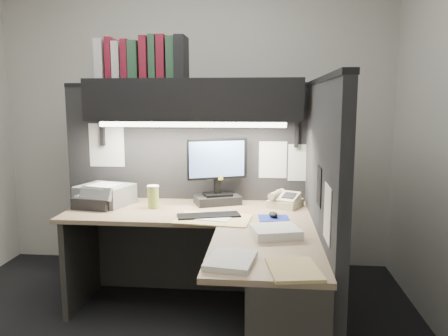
{
  "coord_description": "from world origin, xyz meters",
  "views": [
    {
      "loc": [
        0.64,
        -2.41,
        1.5
      ],
      "look_at": [
        0.36,
        0.51,
        1.04
      ],
      "focal_mm": 35.0,
      "sensor_mm": 36.0,
      "label": 1
    }
  ],
  "objects": [
    {
      "name": "task_light_tube",
      "position": [
        0.12,
        0.61,
        1.33
      ],
      "size": [
        1.32,
        0.04,
        0.04
      ],
      "primitive_type": "cylinder",
      "rotation": [
        0.0,
        1.57,
        0.0
      ],
      "color": "white",
      "rests_on": "overhead_shelf"
    },
    {
      "name": "telephone",
      "position": [
        0.79,
        0.72,
        0.77
      ],
      "size": [
        0.28,
        0.29,
        0.09
      ],
      "primitive_type": "cube",
      "rotation": [
        0.0,
        0.0,
        -0.43
      ],
      "color": "#C2B995",
      "rests_on": "desk"
    },
    {
      "name": "printer",
      "position": [
        -0.54,
        0.67,
        0.8
      ],
      "size": [
        0.43,
        0.39,
        0.14
      ],
      "primitive_type": "cube",
      "rotation": [
        0.0,
        0.0,
        -0.28
      ],
      "color": "gray",
      "rests_on": "desk"
    },
    {
      "name": "paper_stack_b",
      "position": [
        0.48,
        -0.44,
        0.74
      ],
      "size": [
        0.25,
        0.3,
        0.03
      ],
      "primitive_type": "cube",
      "rotation": [
        0.0,
        0.0,
        -0.16
      ],
      "color": "white",
      "rests_on": "desk"
    },
    {
      "name": "desk",
      "position": [
        0.43,
        -0.0,
        0.44
      ],
      "size": [
        1.7,
        1.53,
        0.73
      ],
      "color": "#978160",
      "rests_on": "floor"
    },
    {
      "name": "manila_stack",
      "position": [
        0.78,
        -0.51,
        0.74
      ],
      "size": [
        0.26,
        0.31,
        0.02
      ],
      "primitive_type": "cube",
      "rotation": [
        0.0,
        0.0,
        0.16
      ],
      "color": "tan",
      "rests_on": "desk"
    },
    {
      "name": "partition_right",
      "position": [
        0.98,
        0.18,
        0.8
      ],
      "size": [
        0.06,
        1.5,
        1.6
      ],
      "primitive_type": "cube",
      "color": "black",
      "rests_on": "floor"
    },
    {
      "name": "coffee_cup",
      "position": [
        -0.16,
        0.59,
        0.81
      ],
      "size": [
        0.1,
        0.1,
        0.15
      ],
      "primitive_type": "cylinder",
      "rotation": [
        0.0,
        0.0,
        0.25
      ],
      "color": "#BCD053",
      "rests_on": "desk"
    },
    {
      "name": "mousepad",
      "position": [
        0.7,
        0.39,
        0.73
      ],
      "size": [
        0.21,
        0.19,
        0.0
      ],
      "primitive_type": "cube",
      "rotation": [
        0.0,
        0.0,
        0.08
      ],
      "color": "navy",
      "rests_on": "desk"
    },
    {
      "name": "keyboard",
      "position": [
        0.27,
        0.37,
        0.74
      ],
      "size": [
        0.44,
        0.25,
        0.02
      ],
      "primitive_type": "cube",
      "rotation": [
        0.0,
        0.0,
        0.28
      ],
      "color": "black",
      "rests_on": "desk"
    },
    {
      "name": "open_folder",
      "position": [
        0.31,
        0.32,
        0.73
      ],
      "size": [
        0.51,
        0.36,
        0.01
      ],
      "primitive_type": "cube",
      "rotation": [
        0.0,
        0.0,
        -0.12
      ],
      "color": "tan",
      "rests_on": "desk"
    },
    {
      "name": "pinned_papers",
      "position": [
        0.42,
        0.56,
        1.05
      ],
      "size": [
        1.76,
        1.31,
        0.51
      ],
      "color": "white",
      "rests_on": "partition_back"
    },
    {
      "name": "binder_row",
      "position": [
        -0.24,
        0.75,
        1.79
      ],
      "size": [
        0.65,
        0.25,
        0.3
      ],
      "color": "beige",
      "rests_on": "overhead_shelf"
    },
    {
      "name": "overhead_shelf",
      "position": [
        0.12,
        0.75,
        1.5
      ],
      "size": [
        1.55,
        0.34,
        0.3
      ],
      "primitive_type": "cube",
      "color": "black",
      "rests_on": "partition_back"
    },
    {
      "name": "partition_back",
      "position": [
        0.03,
        0.93,
        0.8
      ],
      "size": [
        1.9,
        0.06,
        1.6
      ],
      "primitive_type": "cube",
      "color": "black",
      "rests_on": "floor"
    },
    {
      "name": "mouse",
      "position": [
        0.7,
        0.4,
        0.75
      ],
      "size": [
        0.07,
        0.1,
        0.03
      ],
      "primitive_type": "ellipsoid",
      "rotation": [
        0.0,
        0.0,
        0.17
      ],
      "color": "black",
      "rests_on": "mousepad"
    },
    {
      "name": "wall_back",
      "position": [
        0.0,
        1.5,
        1.35
      ],
      "size": [
        3.5,
        0.04,
        2.7
      ],
      "primitive_type": "cube",
      "color": "#BBBAB2",
      "rests_on": "floor"
    },
    {
      "name": "paper_stack_a",
      "position": [
        0.7,
        0.01,
        0.76
      ],
      "size": [
        0.31,
        0.28,
        0.05
      ],
      "primitive_type": "cube",
      "rotation": [
        0.0,
        0.0,
        0.26
      ],
      "color": "white",
      "rests_on": "desk"
    },
    {
      "name": "monitor",
      "position": [
        0.29,
        0.75,
        0.93
      ],
      "size": [
        0.43,
        0.31,
        0.49
      ],
      "rotation": [
        0.0,
        0.0,
        0.38
      ],
      "color": "black",
      "rests_on": "desk"
    },
    {
      "name": "notebook_stack",
      "position": [
        -0.57,
        0.57,
        0.77
      ],
      "size": [
        0.31,
        0.27,
        0.08
      ],
      "primitive_type": "cube",
      "rotation": [
        0.0,
        0.0,
        -0.16
      ],
      "color": "black",
      "rests_on": "desk"
    }
  ]
}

